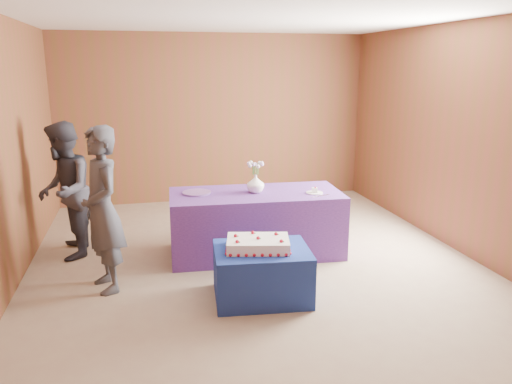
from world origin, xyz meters
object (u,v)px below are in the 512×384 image
object	(u,v)px
cake_table	(262,273)
guest_left	(102,210)
serving_table	(256,223)
vase	(256,184)
guest_right	(65,191)
sheet_cake	(258,244)

from	to	relation	value
cake_table	guest_left	world-z (taller)	guest_left
serving_table	vase	size ratio (longest dim) A/B	9.38
cake_table	guest_right	xyz separation A→B (m)	(-1.95, 1.58, 0.54)
cake_table	guest_left	size ratio (longest dim) A/B	0.55
sheet_cake	guest_left	size ratio (longest dim) A/B	0.41
cake_table	sheet_cake	size ratio (longest dim) A/B	1.32
sheet_cake	guest_right	size ratio (longest dim) A/B	0.43
sheet_cake	vase	size ratio (longest dim) A/B	3.20
cake_table	serving_table	world-z (taller)	serving_table
serving_table	guest_left	bearing A→B (deg)	-156.52
serving_table	guest_left	xyz separation A→B (m)	(-1.68, -0.62, 0.45)
guest_left	guest_right	bearing A→B (deg)	-174.55
sheet_cake	guest_left	xyz separation A→B (m)	(-1.43, 0.55, 0.27)
cake_table	vase	bearing A→B (deg)	85.42
vase	guest_left	size ratio (longest dim) A/B	0.13
serving_table	vase	bearing A→B (deg)	99.72
sheet_cake	vase	bearing A→B (deg)	90.36
sheet_cake	guest_right	distance (m)	2.49
cake_table	guest_left	bearing A→B (deg)	164.93
guest_left	guest_right	world-z (taller)	guest_left
sheet_cake	vase	distance (m)	1.24
serving_table	guest_right	world-z (taller)	guest_right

